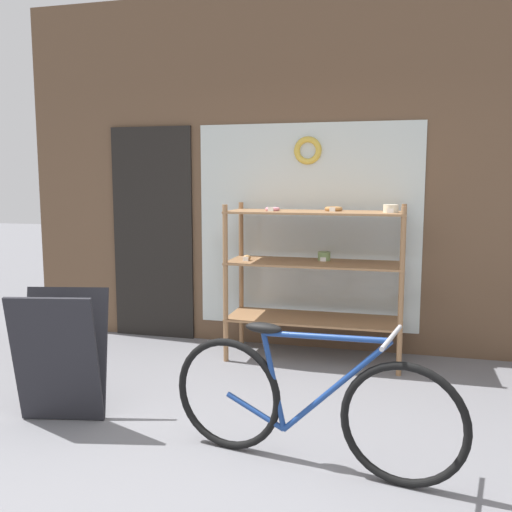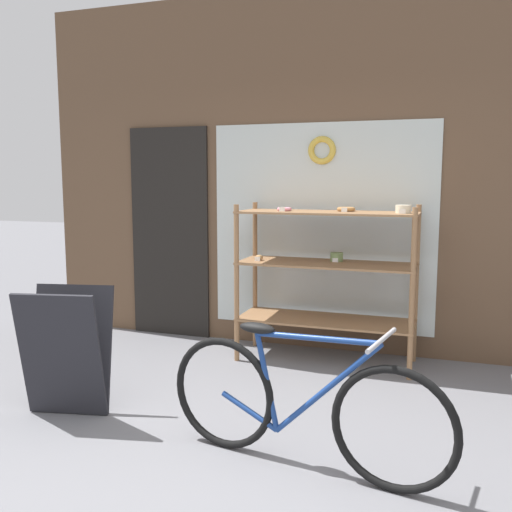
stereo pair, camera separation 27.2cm
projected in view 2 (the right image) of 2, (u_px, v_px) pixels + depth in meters
name	position (u px, v px, depth m)	size (l,w,h in m)	color
ground_plane	(164.00, 492.00, 2.93)	(30.00, 30.00, 0.00)	slate
storefront_facade	(298.00, 177.00, 5.32)	(5.29, 0.13, 3.30)	brown
display_case	(328.00, 267.00, 4.92)	(1.52, 0.53, 1.38)	#8E6642
bicycle	(301.00, 405.00, 3.13)	(1.68, 0.47, 0.80)	black
sandwich_board	(66.00, 352.00, 3.84)	(0.62, 0.49, 0.86)	#232328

